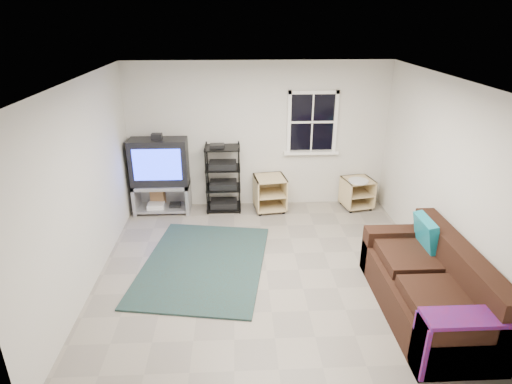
{
  "coord_description": "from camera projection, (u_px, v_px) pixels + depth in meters",
  "views": [
    {
      "loc": [
        -0.39,
        -5.06,
        3.32
      ],
      "look_at": [
        -0.13,
        0.4,
        1.03
      ],
      "focal_mm": 30.0,
      "sensor_mm": 36.0,
      "label": 1
    }
  ],
  "objects": [
    {
      "name": "room",
      "position": [
        312.0,
        126.0,
        7.52
      ],
      "size": [
        4.6,
        4.62,
        4.6
      ],
      "color": "gray",
      "rests_on": "ground"
    },
    {
      "name": "tv_unit",
      "position": [
        160.0,
        170.0,
        7.45
      ],
      "size": [
        0.98,
        0.49,
        1.44
      ],
      "color": "gray",
      "rests_on": "ground"
    },
    {
      "name": "av_rack",
      "position": [
        223.0,
        182.0,
        7.62
      ],
      "size": [
        0.61,
        0.45,
        1.22
      ],
      "color": "black",
      "rests_on": "ground"
    },
    {
      "name": "side_table_left",
      "position": [
        269.0,
        192.0,
        7.72
      ],
      "size": [
        0.6,
        0.6,
        0.63
      ],
      "rotation": [
        0.0,
        0.0,
        0.13
      ],
      "color": "#D4BA82",
      "rests_on": "ground"
    },
    {
      "name": "side_table_right",
      "position": [
        356.0,
        191.0,
        7.81
      ],
      "size": [
        0.59,
        0.59,
        0.58
      ],
      "rotation": [
        0.0,
        0.0,
        0.2
      ],
      "color": "#D4BA82",
      "rests_on": "ground"
    },
    {
      "name": "sofa",
      "position": [
        430.0,
        288.0,
        5.0
      ],
      "size": [
        0.94,
        2.12,
        0.97
      ],
      "color": "black",
      "rests_on": "ground"
    },
    {
      "name": "shag_rug",
      "position": [
        204.0,
        264.0,
        6.1
      ],
      "size": [
        2.0,
        2.52,
        0.03
      ],
      "primitive_type": "cube",
      "rotation": [
        0.0,
        0.0,
        -0.16
      ],
      "color": "black",
      "rests_on": "ground"
    },
    {
      "name": "paper_bag",
      "position": [
        158.0,
        199.0,
        7.82
      ],
      "size": [
        0.27,
        0.18,
        0.36
      ],
      "primitive_type": "cube",
      "rotation": [
        0.0,
        0.0,
        -0.1
      ],
      "color": "#996944",
      "rests_on": "ground"
    }
  ]
}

